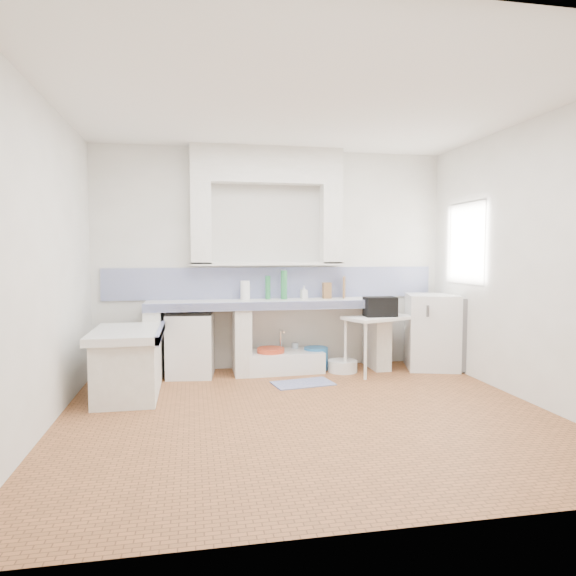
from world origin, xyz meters
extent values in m
plane|color=#A26135|center=(0.00, 0.00, 0.00)|extent=(4.50, 4.50, 0.00)
plane|color=white|center=(0.00, 0.00, 2.80)|extent=(4.50, 4.50, 0.00)
plane|color=white|center=(0.00, 2.00, 1.40)|extent=(4.50, 0.00, 4.50)
plane|color=white|center=(0.00, -2.00, 1.40)|extent=(4.50, 0.00, 4.50)
plane|color=white|center=(-2.25, 0.00, 1.40)|extent=(0.00, 4.50, 4.50)
plane|color=white|center=(2.25, 0.00, 1.40)|extent=(0.00, 4.50, 4.50)
cube|color=white|center=(-0.10, 1.88, 2.58)|extent=(1.90, 0.25, 0.45)
cube|color=#341C10|center=(2.42, 1.20, 1.60)|extent=(0.35, 0.86, 1.06)
cube|color=white|center=(2.28, 1.20, 1.98)|extent=(0.01, 0.84, 0.24)
cube|color=white|center=(-0.10, 1.70, 0.86)|extent=(3.00, 0.60, 0.08)
cube|color=navy|center=(-0.10, 1.42, 0.86)|extent=(3.00, 0.04, 0.10)
cube|color=white|center=(-1.50, 1.70, 0.41)|extent=(0.20, 0.55, 0.82)
cube|color=white|center=(-0.45, 1.70, 0.41)|extent=(0.20, 0.55, 0.82)
cube|color=white|center=(1.30, 1.70, 0.41)|extent=(0.20, 0.55, 0.82)
cube|color=white|center=(-1.70, 0.90, 0.66)|extent=(0.70, 1.10, 0.08)
cube|color=white|center=(-1.70, 0.90, 0.31)|extent=(0.60, 1.00, 0.62)
cube|color=navy|center=(-1.37, 0.90, 0.66)|extent=(0.04, 1.10, 0.10)
cube|color=navy|center=(0.00, 1.99, 1.10)|extent=(4.27, 0.03, 0.40)
cube|color=white|center=(-1.07, 1.68, 0.38)|extent=(0.59, 0.58, 0.76)
cube|color=white|center=(0.07, 1.70, 0.11)|extent=(0.98, 0.57, 0.23)
cube|color=white|center=(1.22, 1.43, 0.35)|extent=(0.96, 0.75, 0.04)
cube|color=white|center=(1.98, 1.53, 0.48)|extent=(0.77, 0.77, 0.96)
cylinder|color=#D54524|center=(-0.10, 1.64, 0.16)|extent=(0.42, 0.42, 0.32)
cylinder|color=#C64305|center=(0.05, 1.60, 0.12)|extent=(0.30, 0.30, 0.24)
cylinder|color=#2A79C1|center=(0.50, 1.73, 0.14)|extent=(0.34, 0.34, 0.29)
cylinder|color=white|center=(0.80, 1.55, 0.07)|extent=(0.39, 0.39, 0.14)
cylinder|color=silver|center=(-0.04, 1.85, 0.14)|extent=(0.09, 0.09, 0.28)
cylinder|color=silver|center=(0.25, 1.85, 0.17)|extent=(0.10, 0.10, 0.33)
cube|color=black|center=(1.22, 1.39, 0.83)|extent=(0.39, 0.23, 0.24)
cylinder|color=#287840|center=(-0.10, 1.85, 1.05)|extent=(0.08, 0.08, 0.30)
cylinder|color=#287840|center=(0.10, 1.82, 1.08)|extent=(0.09, 0.09, 0.37)
cube|color=olive|center=(0.66, 1.81, 1.00)|extent=(0.11, 0.09, 0.21)
cube|color=olive|center=(0.90, 1.85, 1.04)|extent=(0.09, 0.20, 0.28)
cylinder|color=white|center=(-0.39, 1.83, 1.02)|extent=(0.12, 0.12, 0.24)
imported|color=white|center=(0.37, 1.85, 0.99)|extent=(0.09, 0.09, 0.17)
cube|color=navy|center=(0.18, 1.06, 0.01)|extent=(0.73, 0.49, 0.01)
camera|label=1|loc=(-1.03, -4.49, 1.49)|focal=31.70mm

